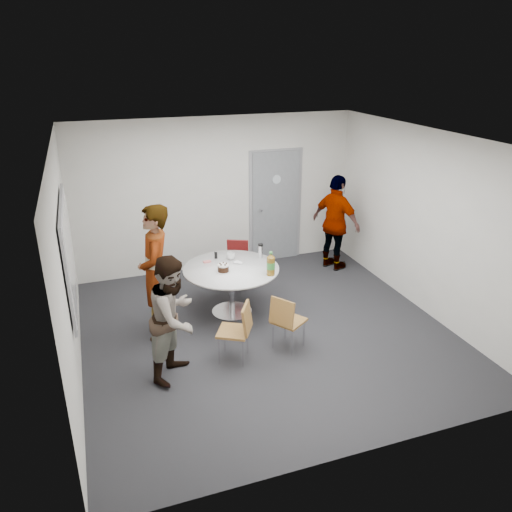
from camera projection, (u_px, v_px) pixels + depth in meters
name	position (u px, v px, depth m)	size (l,w,h in m)	color
floor	(266.00, 331.00, 7.10)	(5.00, 5.00, 0.00)	#242428
ceiling	(267.00, 139.00, 6.08)	(5.00, 5.00, 0.00)	silver
wall_back	(217.00, 195.00, 8.77)	(5.00, 5.00, 0.00)	silver
wall_left	(66.00, 267.00, 5.83)	(5.00, 5.00, 0.00)	silver
wall_right	(425.00, 222.00, 7.35)	(5.00, 5.00, 0.00)	silver
wall_front	(365.00, 337.00, 4.41)	(5.00, 5.00, 0.00)	silver
door	(275.00, 207.00, 9.21)	(1.02, 0.17, 2.12)	slate
whiteboard	(69.00, 253.00, 5.97)	(0.04, 1.90, 1.25)	gray
table	(234.00, 274.00, 7.36)	(1.42, 1.42, 1.09)	white
chair_near_left	(239.00, 327.00, 6.26)	(0.54, 0.52, 0.79)	brown
chair_near_right	(286.00, 318.00, 6.49)	(0.54, 0.53, 0.78)	brown
chair_far	(237.00, 259.00, 8.32)	(0.50, 0.52, 0.79)	maroon
person_main	(156.00, 273.00, 6.66)	(0.69, 0.45, 1.89)	#A5C6EA
person_left	(174.00, 317.00, 5.88)	(0.76, 0.59, 1.56)	white
person_right	(336.00, 223.00, 8.85)	(1.01, 0.42, 1.72)	black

